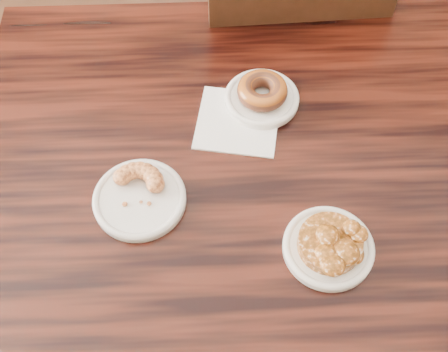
# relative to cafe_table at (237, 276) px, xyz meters

# --- Properties ---
(floor) EXTENTS (5.00, 5.00, 0.00)m
(floor) POSITION_rel_cafe_table_xyz_m (0.02, 0.19, -0.38)
(floor) COLOR black
(floor) RESTS_ON ground
(cafe_table) EXTENTS (1.08, 1.08, 0.75)m
(cafe_table) POSITION_rel_cafe_table_xyz_m (0.00, 0.00, 0.00)
(cafe_table) COLOR black
(cafe_table) RESTS_ON floor
(chair_far) EXTENTS (0.50, 0.50, 0.90)m
(chair_far) POSITION_rel_cafe_table_xyz_m (0.07, 0.62, 0.08)
(chair_far) COLOR black
(chair_far) RESTS_ON floor
(napkin) EXTENTS (0.16, 0.16, 0.00)m
(napkin) POSITION_rel_cafe_table_xyz_m (-0.02, 0.15, 0.38)
(napkin) COLOR white
(napkin) RESTS_ON cafe_table
(plate_donut) EXTENTS (0.14, 0.14, 0.01)m
(plate_donut) POSITION_rel_cafe_table_xyz_m (0.03, 0.20, 0.38)
(plate_donut) COLOR white
(plate_donut) RESTS_ON napkin
(plate_cruller) EXTENTS (0.16, 0.16, 0.01)m
(plate_cruller) POSITION_rel_cafe_table_xyz_m (-0.17, -0.03, 0.38)
(plate_cruller) COLOR silver
(plate_cruller) RESTS_ON cafe_table
(plate_fritter) EXTENTS (0.15, 0.15, 0.01)m
(plate_fritter) POSITION_rel_cafe_table_xyz_m (0.15, -0.10, 0.38)
(plate_fritter) COLOR white
(plate_fritter) RESTS_ON cafe_table
(glazed_donut) EXTENTS (0.10, 0.10, 0.03)m
(glazed_donut) POSITION_rel_cafe_table_xyz_m (0.03, 0.20, 0.41)
(glazed_donut) COLOR maroon
(glazed_donut) RESTS_ON plate_donut
(apple_fritter) EXTENTS (0.14, 0.14, 0.03)m
(apple_fritter) POSITION_rel_cafe_table_xyz_m (0.15, -0.10, 0.40)
(apple_fritter) COLOR #482507
(apple_fritter) RESTS_ON plate_fritter
(cruller_fragment) EXTENTS (0.11, 0.11, 0.03)m
(cruller_fragment) POSITION_rel_cafe_table_xyz_m (-0.17, -0.03, 0.40)
(cruller_fragment) COLOR maroon
(cruller_fragment) RESTS_ON plate_cruller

